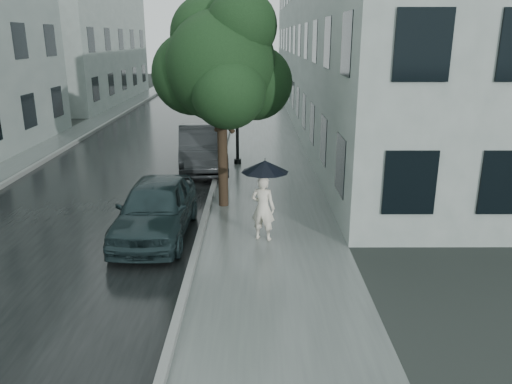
{
  "coord_description": "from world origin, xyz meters",
  "views": [
    {
      "loc": [
        -0.23,
        -9.37,
        4.76
      ],
      "look_at": [
        -0.19,
        1.75,
        1.3
      ],
      "focal_mm": 35.0,
      "sensor_mm": 36.0,
      "label": 1
    }
  ],
  "objects_px": {
    "pedestrian": "(263,208)",
    "car_far": "(202,148)",
    "street_tree": "(221,64)",
    "car_near": "(156,208)",
    "lamp_post": "(233,82)"
  },
  "relations": [
    {
      "from": "pedestrian",
      "to": "car_far",
      "type": "xyz_separation_m",
      "value": [
        -2.18,
        6.98,
        -0.02
      ]
    },
    {
      "from": "street_tree",
      "to": "car_far",
      "type": "relative_size",
      "value": 1.24
    },
    {
      "from": "street_tree",
      "to": "car_far",
      "type": "bearing_deg",
      "value": 104.02
    },
    {
      "from": "street_tree",
      "to": "pedestrian",
      "type": "bearing_deg",
      "value": -67.77
    },
    {
      "from": "lamp_post",
      "to": "car_near",
      "type": "distance_m",
      "value": 7.95
    },
    {
      "from": "pedestrian",
      "to": "car_far",
      "type": "relative_size",
      "value": 0.34
    },
    {
      "from": "pedestrian",
      "to": "car_near",
      "type": "xyz_separation_m",
      "value": [
        -2.65,
        0.3,
        -0.1
      ]
    },
    {
      "from": "street_tree",
      "to": "car_near",
      "type": "distance_m",
      "value": 4.39
    },
    {
      "from": "street_tree",
      "to": "car_near",
      "type": "height_order",
      "value": "street_tree"
    },
    {
      "from": "pedestrian",
      "to": "car_near",
      "type": "relative_size",
      "value": 0.39
    },
    {
      "from": "car_far",
      "to": "lamp_post",
      "type": "bearing_deg",
      "value": 23.93
    },
    {
      "from": "lamp_post",
      "to": "pedestrian",
      "type": "bearing_deg",
      "value": -73.3
    },
    {
      "from": "lamp_post",
      "to": "car_near",
      "type": "bearing_deg",
      "value": -93.28
    },
    {
      "from": "street_tree",
      "to": "car_far",
      "type": "distance_m",
      "value": 5.44
    },
    {
      "from": "lamp_post",
      "to": "street_tree",
      "type": "bearing_deg",
      "value": -82.03
    }
  ]
}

